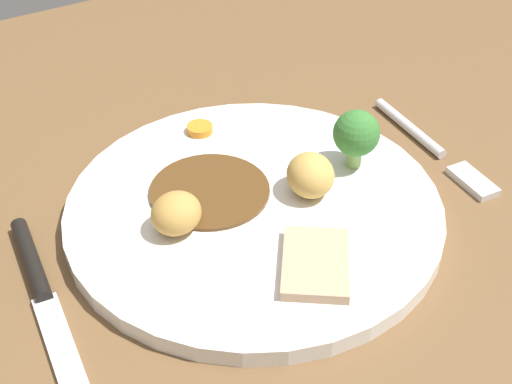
{
  "coord_description": "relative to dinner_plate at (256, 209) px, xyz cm",
  "views": [
    {
      "loc": [
        22.13,
        39.91,
        40.46
      ],
      "look_at": [
        -0.19,
        2.94,
        6.0
      ],
      "focal_mm": 51.12,
      "sensor_mm": 36.0,
      "label": 1
    }
  ],
  "objects": [
    {
      "name": "dinner_plate",
      "position": [
        0.0,
        0.0,
        0.0
      ],
      "size": [
        28.99,
        28.99,
        1.4
      ],
      "primitive_type": "cylinder",
      "color": "white",
      "rests_on": "dining_table"
    },
    {
      "name": "roast_potato_right",
      "position": [
        -4.21,
        1.1,
        2.37
      ],
      "size": [
        4.96,
        5.21,
        3.33
      ],
      "primitive_type": "ellipsoid",
      "rotation": [
        0.0,
        0.0,
        4.33
      ],
      "color": "tan",
      "rests_on": "dinner_plate"
    },
    {
      "name": "roast_potato_left",
      "position": [
        6.52,
        -0.37,
        2.17
      ],
      "size": [
        5.15,
        5.02,
        2.94
      ],
      "primitive_type": "ellipsoid",
      "rotation": [
        0.0,
        0.0,
        2.08
      ],
      "color": "#BC8C42",
      "rests_on": "dinner_plate"
    },
    {
      "name": "carrot_coin_front",
      "position": [
        -0.81,
        -10.79,
        1.03
      ],
      "size": [
        2.24,
        2.24,
        0.65
      ],
      "primitive_type": "cylinder",
      "color": "orange",
      "rests_on": "dinner_plate"
    },
    {
      "name": "knife",
      "position": [
        16.95,
        -0.34,
        -0.25
      ],
      "size": [
        3.14,
        18.56,
        1.2
      ],
      "rotation": [
        0.0,
        0.0,
        1.48
      ],
      "color": "black",
      "rests_on": "dining_table"
    },
    {
      "name": "gravy_pool",
      "position": [
        2.45,
        -2.91,
        0.85
      ],
      "size": [
        9.43,
        9.43,
        0.3
      ],
      "primitive_type": "cylinder",
      "color": "#563819",
      "rests_on": "dinner_plate"
    },
    {
      "name": "dining_table",
      "position": [
        0.19,
        -2.94,
        -2.5
      ],
      "size": [
        120.0,
        84.0,
        3.6
      ],
      "primitive_type": "cube",
      "color": "brown",
      "rests_on": "ground"
    },
    {
      "name": "broccoli_floret",
      "position": [
        -9.3,
        0.01,
        3.73
      ],
      "size": [
        3.76,
        3.76,
        5.02
      ],
      "color": "#8CB766",
      "rests_on": "dinner_plate"
    },
    {
      "name": "fork",
      "position": [
        -17.71,
        0.89,
        -0.31
      ],
      "size": [
        2.57,
        15.32,
        0.9
      ],
      "rotation": [
        0.0,
        0.0,
        1.5
      ],
      "color": "silver",
      "rests_on": "dining_table"
    },
    {
      "name": "meat_slice_main",
      "position": [
        0.13,
        8.22,
        1.1
      ],
      "size": [
        7.62,
        8.12,
        0.8
      ],
      "primitive_type": "cube",
      "rotation": [
        0.0,
        0.0,
        4.09
      ],
      "color": "tan",
      "rests_on": "dinner_plate"
    }
  ]
}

